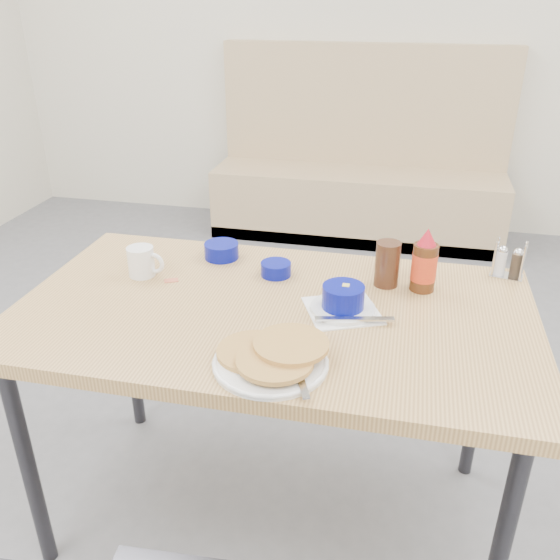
% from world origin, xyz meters
% --- Properties ---
extents(wall_back, '(5.00, 0.06, 2.80)m').
position_xyz_m(wall_back, '(0.00, 2.97, 1.40)').
color(wall_back, beige).
rests_on(wall_back, ground).
extents(booth_bench, '(1.90, 0.56, 1.22)m').
position_xyz_m(booth_bench, '(0.00, 2.78, 0.35)').
color(booth_bench, tan).
rests_on(booth_bench, ground).
extents(dining_table, '(1.40, 0.80, 0.76)m').
position_xyz_m(dining_table, '(0.00, 0.25, 0.70)').
color(dining_table, tan).
rests_on(dining_table, ground).
extents(pancake_plate, '(0.27, 0.27, 0.05)m').
position_xyz_m(pancake_plate, '(0.06, -0.01, 0.78)').
color(pancake_plate, white).
rests_on(pancake_plate, dining_table).
extents(coffee_mug, '(0.12, 0.08, 0.09)m').
position_xyz_m(coffee_mug, '(-0.43, 0.36, 0.81)').
color(coffee_mug, white).
rests_on(coffee_mug, dining_table).
extents(grits_setting, '(0.26, 0.24, 0.08)m').
position_xyz_m(grits_setting, '(0.19, 0.27, 0.79)').
color(grits_setting, white).
rests_on(grits_setting, dining_table).
extents(creamer_bowl, '(0.11, 0.11, 0.05)m').
position_xyz_m(creamer_bowl, '(-0.24, 0.54, 0.78)').
color(creamer_bowl, '#050D7E').
rests_on(creamer_bowl, dining_table).
extents(butter_bowl, '(0.09, 0.09, 0.04)m').
position_xyz_m(butter_bowl, '(-0.04, 0.45, 0.78)').
color(butter_bowl, '#050D7E').
rests_on(butter_bowl, dining_table).
extents(amber_tumbler, '(0.09, 0.09, 0.13)m').
position_xyz_m(amber_tumbler, '(0.29, 0.46, 0.83)').
color(amber_tumbler, '#3A1F12').
rests_on(amber_tumbler, dining_table).
extents(condiment_caddy, '(0.10, 0.07, 0.11)m').
position_xyz_m(condiment_caddy, '(0.64, 0.59, 0.80)').
color(condiment_caddy, silver).
rests_on(condiment_caddy, dining_table).
extents(syrup_bottle, '(0.07, 0.07, 0.19)m').
position_xyz_m(syrup_bottle, '(0.39, 0.45, 0.84)').
color(syrup_bottle, '#47230F').
rests_on(syrup_bottle, dining_table).
extents(sugar_wrapper, '(0.05, 0.04, 0.00)m').
position_xyz_m(sugar_wrapper, '(-0.33, 0.34, 0.76)').
color(sugar_wrapper, '#CC6144').
rests_on(sugar_wrapper, dining_table).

